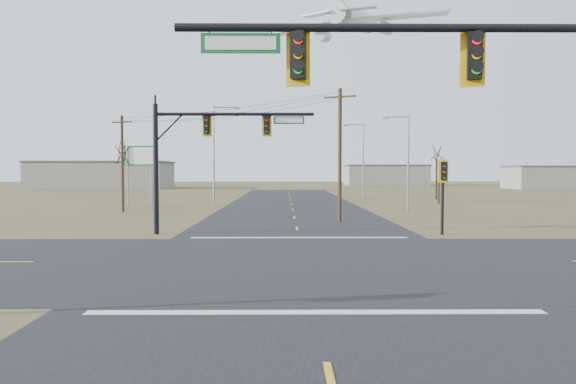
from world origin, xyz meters
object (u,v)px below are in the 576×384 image
object	(u,v)px
pedestal_signal_ne	(443,179)
streetlight_c	(216,148)
utility_pole_near	(340,153)
bare_tree_d	(437,152)
bare_tree_b	(123,154)
highway_sign	(139,164)
mast_arm_far	(204,141)
streetlight_a	(406,158)
mast_arm_near	(492,93)
bare_tree_c	(439,163)
streetlight_b	(362,156)
utility_pole_far	(122,162)
bare_tree_a	(122,153)

from	to	relation	value
pedestal_signal_ne	streetlight_c	xyz separation A→B (m)	(-17.22, 30.59, 3.15)
utility_pole_near	bare_tree_d	bearing A→B (deg)	61.83
bare_tree_b	utility_pole_near	bearing A→B (deg)	-47.11
highway_sign	bare_tree_b	world-z (taller)	bare_tree_b
mast_arm_far	streetlight_a	bearing A→B (deg)	49.56
mast_arm_far	streetlight_c	bearing A→B (deg)	100.03
mast_arm_near	bare_tree_c	size ratio (longest dim) A/B	1.84
highway_sign	streetlight_b	distance (m)	30.36
bare_tree_d	streetlight_b	bearing A→B (deg)	158.14
utility_pole_far	bare_tree_d	size ratio (longest dim) A/B	1.14
mast_arm_near	bare_tree_d	size ratio (longest dim) A/B	1.43
utility_pole_near	streetlight_b	bearing A→B (deg)	78.77
utility_pole_far	bare_tree_a	xyz separation A→B (m)	(-0.94, 3.00, 0.92)
utility_pole_near	streetlight_a	bearing A→B (deg)	52.30
utility_pole_near	highway_sign	xyz separation A→B (m)	(-19.70, 18.38, -0.50)
utility_pole_near	bare_tree_c	distance (m)	24.25
highway_sign	streetlight_a	size ratio (longest dim) A/B	0.73
bare_tree_a	bare_tree_d	distance (m)	39.57
mast_arm_near	highway_sign	xyz separation A→B (m)	(-20.39, 43.91, -0.96)
streetlight_c	bare_tree_b	distance (m)	11.99
mast_arm_far	utility_pole_far	distance (m)	19.27
mast_arm_far	streetlight_b	distance (m)	43.37
streetlight_c	mast_arm_near	bearing A→B (deg)	-76.44
utility_pole_near	bare_tree_b	distance (m)	34.87
streetlight_c	utility_pole_near	bearing A→B (deg)	-63.45
pedestal_signal_ne	bare_tree_a	xyz separation A→B (m)	(-24.80, 19.98, 2.26)
utility_pole_far	mast_arm_far	bearing A→B (deg)	-58.75
mast_arm_near	bare_tree_a	bearing A→B (deg)	132.14
highway_sign	streetlight_c	size ratio (longest dim) A/B	0.57
bare_tree_b	bare_tree_c	size ratio (longest dim) A/B	1.21
streetlight_c	bare_tree_a	world-z (taller)	streetlight_c
streetlight_a	bare_tree_c	xyz separation A→B (m)	(6.40, 11.21, -0.27)
mast_arm_far	bare_tree_d	xyz separation A→B (m)	(24.62, 36.84, 0.67)
streetlight_a	streetlight_b	distance (m)	24.42
pedestal_signal_ne	bare_tree_d	bearing A→B (deg)	84.99
mast_arm_far	highway_sign	size ratio (longest dim) A/B	1.47
utility_pole_far	bare_tree_c	bearing A→B (deg)	18.81
bare_tree_c	mast_arm_far	bearing A→B (deg)	-128.89
pedestal_signal_ne	highway_sign	size ratio (longest dim) A/B	0.69
mast_arm_near	utility_pole_far	size ratio (longest dim) A/B	1.25
streetlight_a	bare_tree_a	xyz separation A→B (m)	(-26.60, 3.29, 0.56)
pedestal_signal_ne	bare_tree_a	size ratio (longest dim) A/B	0.64
bare_tree_b	bare_tree_c	world-z (taller)	bare_tree_b
streetlight_b	bare_tree_d	world-z (taller)	streetlight_b
mast_arm_far	streetlight_a	distance (m)	22.53
utility_pole_near	streetlight_b	size ratio (longest dim) A/B	0.94
mast_arm_near	mast_arm_far	distance (m)	20.65
streetlight_a	utility_pole_far	bearing A→B (deg)	-160.07
utility_pole_near	bare_tree_c	size ratio (longest dim) A/B	1.63
streetlight_a	mast_arm_near	bearing A→B (deg)	-79.73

